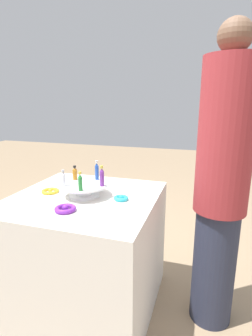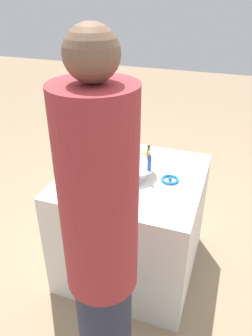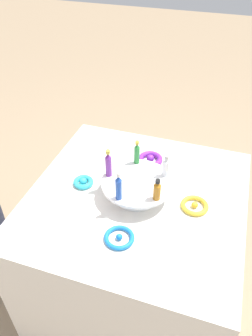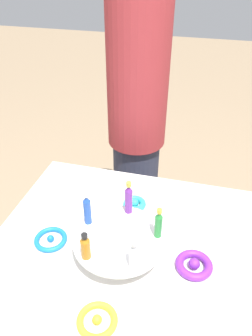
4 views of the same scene
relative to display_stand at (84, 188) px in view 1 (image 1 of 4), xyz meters
The scene contains 13 objects.
ground_plane 0.79m from the display_stand, ahead, with size 12.00×12.00×0.00m, color #997F60.
party_table 0.42m from the display_stand, ahead, with size 0.85×0.85×0.75m.
display_stand is the anchor object (origin of this frame).
bottle_blue 0.14m from the display_stand, 18.18° to the right, with size 0.02×0.02×0.12m.
bottle_amber 0.13m from the display_stand, 53.82° to the left, with size 0.03×0.03×0.09m.
bottle_clear 0.14m from the display_stand, 125.82° to the left, with size 0.03×0.03×0.10m.
bottle_green 0.14m from the display_stand, 162.18° to the right, with size 0.02×0.02×0.11m.
bottle_purple 0.14m from the display_stand, 90.18° to the right, with size 0.02×0.02×0.12m.
ribbon_bow_gold 0.23m from the display_stand, 91.46° to the left, with size 0.11×0.11×0.03m.
ribbon_bow_purple 0.23m from the display_stand, behind, with size 0.11×0.11×0.03m.
ribbon_bow_teal 0.23m from the display_stand, 88.54° to the right, with size 0.08×0.08×0.03m.
ribbon_bow_blue 0.23m from the display_stand, ahead, with size 0.11×0.11×0.02m.
person_figure 0.78m from the display_stand, 80.84° to the right, with size 0.29×0.29×1.68m.
Camera 1 is at (-1.32, -0.68, 1.29)m, focal length 28.00 mm.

